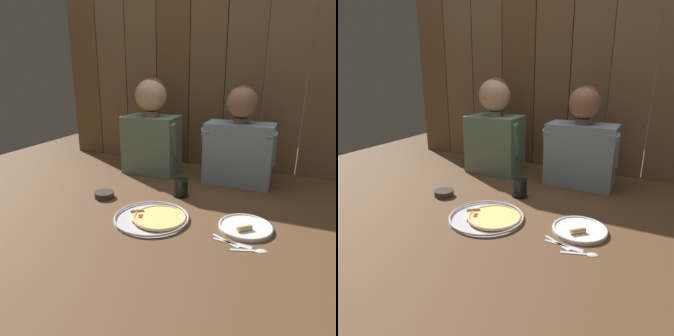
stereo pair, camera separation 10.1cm
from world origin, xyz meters
The scene contains 11 objects.
ground_plane centered at (0.00, 0.00, 0.00)m, with size 3.20×3.20×0.00m, color brown.
pizza_tray centered at (0.03, -0.12, 0.01)m, with size 0.34×0.34×0.03m.
dinner_plate centered at (0.42, -0.05, 0.01)m, with size 0.23×0.23×0.03m.
drinking_glass centered at (0.04, 0.19, 0.05)m, with size 0.09×0.09×0.10m.
dipping_bowl centered at (-0.33, 0.01, 0.02)m, with size 0.10×0.10×0.03m.
table_fork centered at (0.37, -0.18, 0.00)m, with size 0.12×0.07×0.01m.
table_knife centered at (0.40, -0.18, 0.00)m, with size 0.16×0.03×0.01m.
table_spoon centered at (0.49, -0.20, 0.00)m, with size 0.14×0.06×0.01m.
diner_left centered at (-0.28, 0.51, 0.29)m, with size 0.38×0.23×0.61m.
diner_right centered at (0.28, 0.51, 0.26)m, with size 0.42×0.21×0.57m.
wooden_backdrop_wall centered at (0.00, 0.79, 0.65)m, with size 2.19×0.03×1.30m.
Camera 1 is at (0.56, -1.23, 0.64)m, focal length 32.12 mm.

